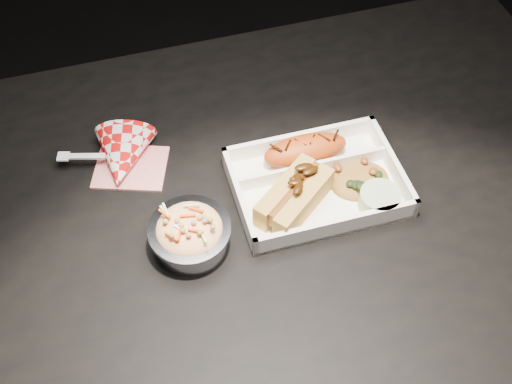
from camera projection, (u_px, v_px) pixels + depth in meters
dining_table at (260, 241)px, 1.03m from camera, size 1.20×0.80×0.75m
food_tray at (316, 185)px, 0.97m from camera, size 0.25×0.18×0.04m
fried_pastry at (305, 150)px, 0.99m from camera, size 0.13×0.05×0.04m
hotdog at (294, 195)px, 0.93m from camera, size 0.14×0.12×0.06m
fried_rice_mound at (360, 176)px, 0.96m from camera, size 0.09×0.08×0.03m
cupcake_liner at (379, 200)px, 0.94m from camera, size 0.06×0.06×0.03m
foil_coleslaw_cup at (190, 233)px, 0.89m from camera, size 0.12×0.12×0.07m
napkin_fork at (122, 158)px, 0.99m from camera, size 0.17×0.14×0.10m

